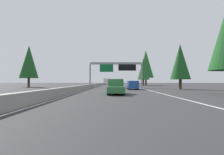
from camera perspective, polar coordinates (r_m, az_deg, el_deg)
ground_plane at (r=63.98m, az=-4.32°, el=-2.55°), size 320.00×320.00×0.00m
median_barrier at (r=83.93m, az=-3.39°, el=-1.91°), size 180.00×0.56×0.90m
shoulder_stripe_right at (r=74.01m, az=5.26°, el=-2.35°), size 160.00×0.16×0.01m
shoulder_stripe_median at (r=73.93m, az=-3.48°, el=-2.36°), size 160.00×0.16×0.01m
sign_gantry_overhead at (r=47.15m, az=1.32°, el=2.89°), size 0.50×12.68×6.15m
pickup_far_right at (r=24.39m, az=1.08°, el=-2.67°), size 5.60×2.00×1.86m
sedan_mid_right at (r=46.58m, az=0.27°, el=-2.24°), size 4.40×1.80×1.47m
sedan_mid_left at (r=83.60m, az=0.65°, el=-1.76°), size 4.40×1.80×1.47m
box_truck_near_right at (r=94.53m, az=-1.60°, el=-1.12°), size 8.50×2.40×2.95m
minivan_mid_center at (r=39.09m, az=5.97°, el=-2.04°), size 5.00×1.95×1.69m
bus_near_center at (r=119.26m, az=2.17°, el=-1.08°), size 11.50×2.55×3.10m
conifer_right_near at (r=41.56m, az=19.11°, el=4.33°), size 3.98×3.98×9.04m
conifer_right_mid at (r=76.19m, az=9.05°, el=2.46°), size 4.60×4.60×10.44m
conifer_right_far at (r=81.28m, az=9.75°, el=3.86°), size 6.25×6.25×14.20m
conifer_left_near at (r=58.20m, az=-22.89°, el=4.21°), size 5.00×5.00×11.37m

